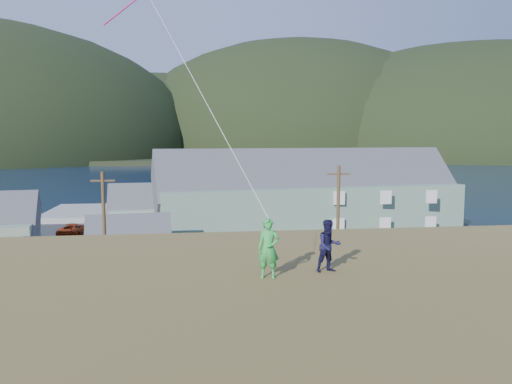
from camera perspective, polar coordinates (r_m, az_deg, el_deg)
ground at (r=34.37m, az=-9.03°, el=-12.59°), size 900.00×900.00×0.00m
grass_strip at (r=32.47m, az=-9.13°, el=-13.64°), size 110.00×8.00×0.10m
waterfront_lot at (r=50.75m, az=-8.48°, el=-6.37°), size 72.00×36.00×0.12m
wharf at (r=73.65m, az=-12.82°, el=-2.24°), size 26.00×14.00×0.90m
far_shore at (r=362.68m, az=-7.54°, el=4.51°), size 900.00×320.00×2.00m
far_hills at (r=313.95m, az=-1.04°, el=4.50°), size 760.00×265.00×143.00m
lodge at (r=55.92m, az=6.08°, el=-0.47°), size 34.98×14.54×11.94m
shed_white at (r=43.40m, az=-14.31°, el=-5.80°), size 7.45×5.35×5.56m
shed_palegreen_far at (r=56.39m, az=-11.01°, el=-2.32°), size 11.35×7.03×7.35m
utility_poles at (r=34.99m, az=-15.05°, el=-4.81°), size 29.95×0.24×8.97m
parked_cars at (r=54.60m, az=-16.08°, el=-4.80°), size 25.22×13.70×1.56m
kite_flyer_green at (r=13.63m, az=1.44°, el=-6.47°), size 0.66×0.49×1.64m
kite_flyer_navy at (r=14.41m, az=8.33°, el=-6.12°), size 0.83×0.70×1.50m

